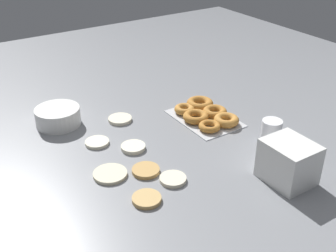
{
  "coord_description": "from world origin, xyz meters",
  "views": [
    {
      "loc": [
        -1.09,
        0.66,
        0.78
      ],
      "look_at": [
        0.03,
        -0.07,
        0.04
      ],
      "focal_mm": 45.0,
      "sensor_mm": 36.0,
      "label": 1
    }
  ],
  "objects_px": {
    "pancake_4": "(120,119)",
    "batter_bowl": "(58,116)",
    "pancake_0": "(147,199)",
    "pancake_2": "(146,170)",
    "pancake_5": "(173,179)",
    "pancake_3": "(133,147)",
    "pancake_1": "(97,142)",
    "pancake_6": "(110,174)",
    "container_stack": "(288,162)",
    "paper_cup": "(271,134)",
    "donut_tray": "(205,114)"
  },
  "relations": [
    {
      "from": "pancake_2",
      "to": "paper_cup",
      "type": "distance_m",
      "value": 0.46
    },
    {
      "from": "pancake_2",
      "to": "container_stack",
      "type": "distance_m",
      "value": 0.44
    },
    {
      "from": "pancake_0",
      "to": "pancake_5",
      "type": "height_order",
      "value": "same"
    },
    {
      "from": "pancake_5",
      "to": "pancake_1",
      "type": "bearing_deg",
      "value": 17.63
    },
    {
      "from": "batter_bowl",
      "to": "pancake_0",
      "type": "bearing_deg",
      "value": -175.05
    },
    {
      "from": "batter_bowl",
      "to": "paper_cup",
      "type": "xyz_separation_m",
      "value": [
        -0.56,
        -0.56,
        0.02
      ]
    },
    {
      "from": "pancake_0",
      "to": "pancake_4",
      "type": "distance_m",
      "value": 0.51
    },
    {
      "from": "pancake_6",
      "to": "pancake_5",
      "type": "bearing_deg",
      "value": -131.0
    },
    {
      "from": "pancake_0",
      "to": "pancake_3",
      "type": "xyz_separation_m",
      "value": [
        0.27,
        -0.1,
        0.0
      ]
    },
    {
      "from": "container_stack",
      "to": "pancake_4",
      "type": "bearing_deg",
      "value": 21.99
    },
    {
      "from": "pancake_2",
      "to": "container_stack",
      "type": "xyz_separation_m",
      "value": [
        -0.27,
        -0.35,
        0.06
      ]
    },
    {
      "from": "pancake_3",
      "to": "batter_bowl",
      "type": "xyz_separation_m",
      "value": [
        0.31,
        0.15,
        0.03
      ]
    },
    {
      "from": "donut_tray",
      "to": "pancake_6",
      "type": "bearing_deg",
      "value": 106.65
    },
    {
      "from": "pancake_0",
      "to": "pancake_1",
      "type": "distance_m",
      "value": 0.37
    },
    {
      "from": "pancake_1",
      "to": "container_stack",
      "type": "distance_m",
      "value": 0.66
    },
    {
      "from": "pancake_0",
      "to": "pancake_4",
      "type": "bearing_deg",
      "value": -18.61
    },
    {
      "from": "pancake_0",
      "to": "pancake_2",
      "type": "bearing_deg",
      "value": -29.34
    },
    {
      "from": "pancake_4",
      "to": "donut_tray",
      "type": "height_order",
      "value": "donut_tray"
    },
    {
      "from": "pancake_1",
      "to": "pancake_5",
      "type": "relative_size",
      "value": 1.02
    },
    {
      "from": "pancake_4",
      "to": "pancake_5",
      "type": "bearing_deg",
      "value": 174.28
    },
    {
      "from": "pancake_5",
      "to": "container_stack",
      "type": "relative_size",
      "value": 0.55
    },
    {
      "from": "pancake_2",
      "to": "batter_bowl",
      "type": "bearing_deg",
      "value": 14.84
    },
    {
      "from": "pancake_5",
      "to": "batter_bowl",
      "type": "height_order",
      "value": "batter_bowl"
    },
    {
      "from": "pancake_2",
      "to": "pancake_3",
      "type": "xyz_separation_m",
      "value": [
        0.14,
        -0.03,
        0.0
      ]
    },
    {
      "from": "pancake_4",
      "to": "container_stack",
      "type": "bearing_deg",
      "value": -158.01
    },
    {
      "from": "pancake_4",
      "to": "pancake_6",
      "type": "xyz_separation_m",
      "value": [
        -0.31,
        0.2,
        -0.0
      ]
    },
    {
      "from": "donut_tray",
      "to": "paper_cup",
      "type": "relative_size",
      "value": 2.72
    },
    {
      "from": "pancake_4",
      "to": "batter_bowl",
      "type": "bearing_deg",
      "value": 64.55
    },
    {
      "from": "pancake_2",
      "to": "paper_cup",
      "type": "xyz_separation_m",
      "value": [
        -0.1,
        -0.44,
        0.05
      ]
    },
    {
      "from": "pancake_1",
      "to": "pancake_3",
      "type": "distance_m",
      "value": 0.14
    },
    {
      "from": "pancake_1",
      "to": "pancake_2",
      "type": "distance_m",
      "value": 0.25
    },
    {
      "from": "batter_bowl",
      "to": "container_stack",
      "type": "xyz_separation_m",
      "value": [
        -0.73,
        -0.47,
        0.03
      ]
    },
    {
      "from": "pancake_3",
      "to": "paper_cup",
      "type": "height_order",
      "value": "paper_cup"
    },
    {
      "from": "container_stack",
      "to": "paper_cup",
      "type": "distance_m",
      "value": 0.19
    },
    {
      "from": "pancake_0",
      "to": "container_stack",
      "type": "bearing_deg",
      "value": -109.53
    },
    {
      "from": "pancake_3",
      "to": "pancake_2",
      "type": "bearing_deg",
      "value": 166.89
    },
    {
      "from": "pancake_6",
      "to": "batter_bowl",
      "type": "relative_size",
      "value": 0.64
    },
    {
      "from": "pancake_0",
      "to": "paper_cup",
      "type": "xyz_separation_m",
      "value": [
        0.02,
        -0.51,
        0.05
      ]
    },
    {
      "from": "pancake_1",
      "to": "pancake_6",
      "type": "distance_m",
      "value": 0.2
    },
    {
      "from": "pancake_0",
      "to": "paper_cup",
      "type": "relative_size",
      "value": 0.83
    },
    {
      "from": "pancake_2",
      "to": "pancake_5",
      "type": "relative_size",
      "value": 1.07
    },
    {
      "from": "batter_bowl",
      "to": "pancake_5",
      "type": "bearing_deg",
      "value": -162.79
    },
    {
      "from": "pancake_4",
      "to": "donut_tray",
      "type": "xyz_separation_m",
      "value": [
        -0.16,
        -0.29,
        0.01
      ]
    },
    {
      "from": "pancake_2",
      "to": "pancake_5",
      "type": "xyz_separation_m",
      "value": [
        -0.09,
        -0.05,
        -0.0
      ]
    },
    {
      "from": "pancake_1",
      "to": "pancake_6",
      "type": "height_order",
      "value": "same"
    },
    {
      "from": "pancake_2",
      "to": "container_stack",
      "type": "height_order",
      "value": "container_stack"
    },
    {
      "from": "pancake_0",
      "to": "batter_bowl",
      "type": "xyz_separation_m",
      "value": [
        0.58,
        0.05,
        0.03
      ]
    },
    {
      "from": "paper_cup",
      "to": "pancake_5",
      "type": "bearing_deg",
      "value": 87.29
    },
    {
      "from": "pancake_1",
      "to": "pancake_4",
      "type": "relative_size",
      "value": 0.93
    },
    {
      "from": "pancake_6",
      "to": "pancake_3",
      "type": "bearing_deg",
      "value": -54.38
    }
  ]
}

